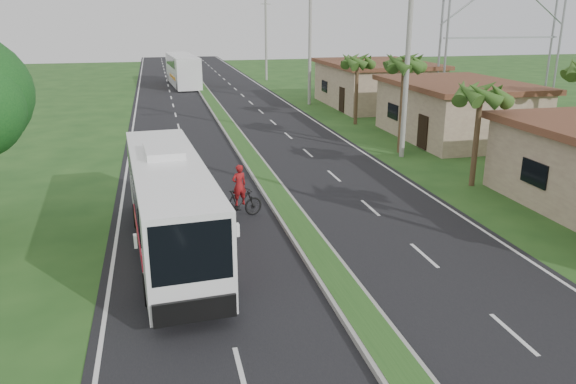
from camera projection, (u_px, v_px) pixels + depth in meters
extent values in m
plane|color=#21491B|center=(385.00, 353.00, 13.52)|extent=(180.00, 180.00, 0.00)
cube|color=black|center=(249.00, 156.00, 32.07)|extent=(14.00, 160.00, 0.02)
cube|color=gray|center=(249.00, 155.00, 32.04)|extent=(1.20, 160.00, 0.17)
cube|color=#21491B|center=(249.00, 153.00, 32.01)|extent=(0.95, 160.00, 0.02)
cube|color=silver|center=(128.00, 163.00, 30.61)|extent=(0.12, 160.00, 0.01)
cube|color=silver|center=(360.00, 150.00, 33.53)|extent=(0.12, 160.00, 0.01)
cube|color=gray|center=(456.00, 112.00, 36.47)|extent=(7.00, 10.00, 3.35)
cube|color=#502F1C|center=(458.00, 84.00, 35.91)|extent=(7.60, 10.60, 0.32)
cube|color=gray|center=(376.00, 86.00, 49.43)|extent=(8.00, 11.00, 3.50)
cube|color=#502F1C|center=(377.00, 64.00, 48.85)|extent=(8.60, 11.60, 0.32)
cylinder|color=#473321|center=(476.00, 138.00, 26.00)|extent=(0.26, 0.26, 4.60)
cylinder|color=#473321|center=(402.00, 107.00, 32.24)|extent=(0.26, 0.26, 5.40)
cylinder|color=#473321|center=(356.00, 91.00, 40.79)|extent=(0.26, 0.26, 4.80)
cylinder|color=gray|center=(408.00, 49.00, 30.25)|extent=(0.28, 0.28, 12.00)
cylinder|color=gray|center=(310.00, 41.00, 48.95)|extent=(0.28, 0.28, 11.00)
cylinder|color=gray|center=(266.00, 36.00, 67.58)|extent=(0.28, 0.28, 10.50)
cube|color=gray|center=(266.00, 4.00, 66.47)|extent=(1.20, 0.10, 0.10)
cylinder|color=gray|center=(447.00, 38.00, 42.77)|extent=(0.18, 0.18, 12.00)
cylinder|color=gray|center=(560.00, 37.00, 44.95)|extent=(0.18, 0.18, 12.00)
cylinder|color=gray|center=(441.00, 38.00, 43.70)|extent=(0.18, 0.18, 12.00)
cylinder|color=gray|center=(552.00, 37.00, 45.88)|extent=(0.18, 0.18, 12.00)
cube|color=gray|center=(501.00, 38.00, 44.32)|extent=(10.00, 0.14, 0.14)
cube|color=white|center=(170.00, 203.00, 18.60)|extent=(2.98, 10.85, 2.81)
cube|color=black|center=(167.00, 181.00, 18.90)|extent=(2.88, 8.71, 1.13)
cube|color=black|center=(191.00, 252.00, 13.64)|extent=(2.01, 0.28, 1.58)
cube|color=red|center=(174.00, 230.00, 17.80)|extent=(2.60, 4.79, 0.49)
cube|color=gold|center=(170.00, 222.00, 19.09)|extent=(2.47, 2.83, 0.22)
cube|color=white|center=(164.00, 151.00, 19.11)|extent=(1.40, 2.23, 0.25)
cylinder|color=black|center=(149.00, 289.00, 15.64)|extent=(0.35, 0.95, 0.93)
cylinder|color=black|center=(220.00, 280.00, 16.21)|extent=(0.35, 0.95, 0.93)
cylinder|color=black|center=(137.00, 216.00, 21.33)|extent=(0.35, 0.95, 0.93)
cylinder|color=black|center=(191.00, 210.00, 21.90)|extent=(0.35, 0.95, 0.93)
cube|color=white|center=(183.00, 70.00, 62.89)|extent=(3.35, 11.90, 3.27)
cube|color=black|center=(182.00, 61.00, 63.06)|extent=(3.19, 8.84, 1.11)
cube|color=orange|center=(184.00, 76.00, 62.15)|extent=(2.98, 5.79, 0.36)
cylinder|color=black|center=(178.00, 87.00, 58.55)|extent=(0.37, 1.00, 0.98)
cylinder|color=black|center=(200.00, 86.00, 59.18)|extent=(0.37, 1.00, 0.98)
cylinder|color=black|center=(169.00, 78.00, 66.92)|extent=(0.37, 1.00, 0.98)
cylinder|color=black|center=(188.00, 77.00, 67.55)|extent=(0.37, 1.00, 0.98)
imported|color=black|center=(240.00, 204.00, 22.27)|extent=(2.03, 1.10, 1.18)
imported|color=maroon|center=(239.00, 185.00, 22.03)|extent=(0.69, 0.55, 1.65)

